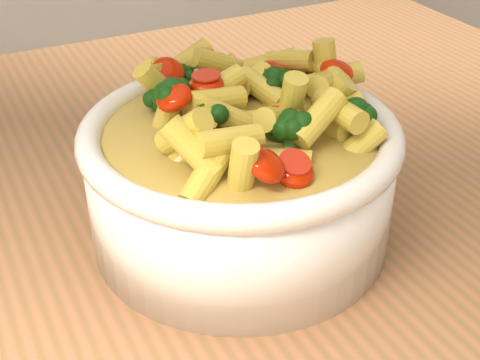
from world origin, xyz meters
name	(u,v)px	position (x,y,z in m)	size (l,w,h in m)	color
table	(107,316)	(0.00, 0.00, 0.80)	(1.20, 0.80, 0.90)	#AE704A
serving_bowl	(240,179)	(0.10, -0.07, 0.95)	(0.23, 0.23, 0.10)	white
pasta_salad	(240,103)	(0.10, -0.07, 1.01)	(0.18, 0.18, 0.04)	#E1C247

